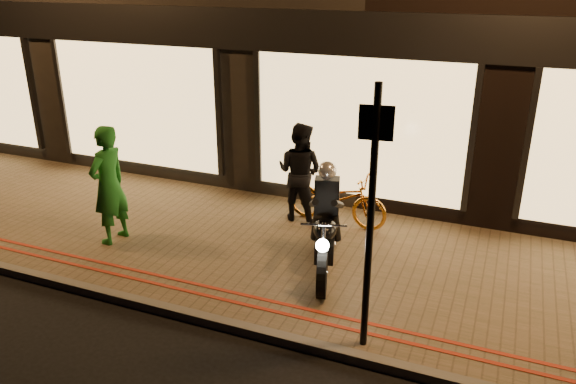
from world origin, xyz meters
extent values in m
plane|color=black|center=(0.00, 0.00, 0.00)|extent=(90.00, 90.00, 0.00)
cube|color=brown|center=(0.00, 2.00, 0.06)|extent=(50.00, 4.00, 0.12)
cube|color=#59544C|center=(0.00, 0.05, 0.06)|extent=(50.00, 0.14, 0.12)
cube|color=maroon|center=(0.00, 0.45, 0.12)|extent=(50.00, 0.06, 0.01)
cube|color=maroon|center=(0.00, 0.65, 0.12)|extent=(50.00, 0.06, 0.01)
cube|color=black|center=(0.00, 3.95, 3.15)|extent=(48.00, 0.12, 0.70)
cube|color=#FFD17F|center=(-4.50, 3.94, 1.61)|extent=(3.60, 0.06, 2.38)
cube|color=#FFD17F|center=(0.00, 3.94, 1.61)|extent=(3.60, 0.06, 2.38)
cylinder|color=black|center=(0.38, 1.03, 0.44)|extent=(0.29, 0.65, 0.64)
cylinder|color=black|center=(0.03, 2.29, 0.44)|extent=(0.29, 0.65, 0.64)
cylinder|color=silver|center=(0.38, 1.03, 0.44)|extent=(0.17, 0.17, 0.14)
cylinder|color=silver|center=(0.03, 2.29, 0.44)|extent=(0.17, 0.17, 0.14)
cube|color=black|center=(0.20, 1.71, 0.52)|extent=(0.44, 0.74, 0.30)
ellipsoid|color=black|center=(0.23, 1.58, 0.82)|extent=(0.45, 0.57, 0.29)
cube|color=black|center=(0.11, 2.00, 0.82)|extent=(0.36, 0.59, 0.09)
cylinder|color=silver|center=(0.34, 1.18, 1.07)|extent=(0.59, 0.19, 0.03)
cylinder|color=silver|center=(0.37, 1.08, 0.74)|extent=(0.14, 0.33, 0.71)
sphere|color=white|center=(0.41, 0.95, 0.90)|extent=(0.21, 0.21, 0.17)
cylinder|color=silver|center=(0.19, 2.17, 0.40)|extent=(0.22, 0.55, 0.07)
cube|color=black|center=(0.15, 1.87, 1.17)|extent=(0.39, 0.30, 0.55)
sphere|color=silver|center=(0.17, 1.81, 1.58)|extent=(0.32, 0.32, 0.26)
cylinder|color=black|center=(0.08, 1.52, 1.20)|extent=(0.32, 0.59, 0.34)
cylinder|color=black|center=(0.39, 1.61, 1.20)|extent=(0.17, 0.61, 0.34)
cylinder|color=black|center=(0.03, 1.79, 0.72)|extent=(0.25, 0.29, 0.46)
cylinder|color=black|center=(0.29, 1.87, 0.72)|extent=(0.13, 0.27, 0.46)
cylinder|color=black|center=(1.16, 0.25, 1.62)|extent=(0.09, 0.09, 3.00)
cube|color=black|center=(1.16, 0.25, 2.72)|extent=(0.35, 0.07, 0.35)
imported|color=orange|center=(-0.13, 3.26, 0.58)|extent=(1.78, 0.74, 0.91)
imported|color=#1B671F|center=(-3.17, 1.33, 1.05)|extent=(0.50, 0.72, 1.86)
imported|color=black|center=(-0.77, 3.22, 0.96)|extent=(0.90, 0.74, 1.69)
camera|label=1|loc=(2.38, -5.01, 4.12)|focal=35.00mm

